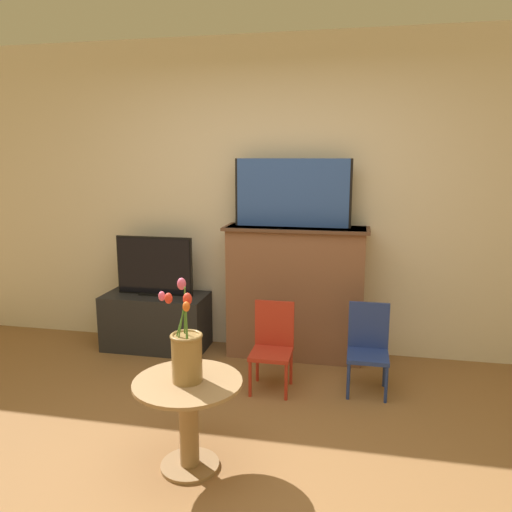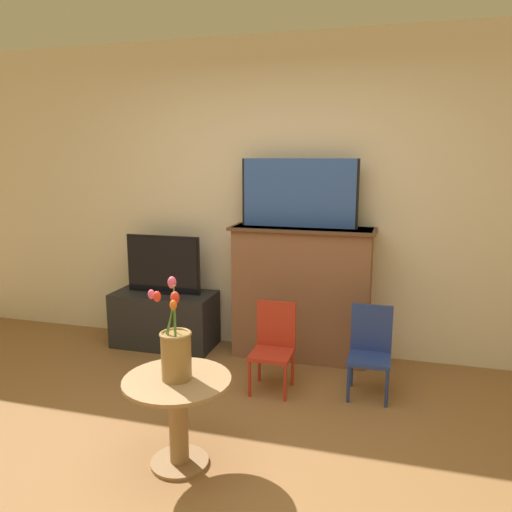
{
  "view_description": "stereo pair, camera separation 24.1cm",
  "coord_description": "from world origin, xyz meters",
  "px_view_note": "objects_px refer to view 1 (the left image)",
  "views": [
    {
      "loc": [
        0.7,
        -2.16,
        1.7
      ],
      "look_at": [
        0.01,
        1.16,
        1.03
      ],
      "focal_mm": 35.0,
      "sensor_mm": 36.0,
      "label": 1
    },
    {
      "loc": [
        0.93,
        -2.11,
        1.7
      ],
      "look_at": [
        0.01,
        1.16,
        1.03
      ],
      "focal_mm": 35.0,
      "sensor_mm": 36.0,
      "label": 2
    }
  ],
  "objects_px": {
    "chair_red": "(273,343)",
    "chair_blue": "(368,344)",
    "painting": "(292,193)",
    "vase_tulips": "(186,352)",
    "tv_monitor": "(154,267)"
  },
  "relations": [
    {
      "from": "tv_monitor",
      "to": "vase_tulips",
      "type": "xyz_separation_m",
      "value": [
        0.88,
        -1.65,
        -0.07
      ]
    },
    {
      "from": "tv_monitor",
      "to": "chair_red",
      "type": "height_order",
      "value": "tv_monitor"
    },
    {
      "from": "painting",
      "to": "chair_red",
      "type": "relative_size",
      "value": 1.49
    },
    {
      "from": "chair_blue",
      "to": "painting",
      "type": "bearing_deg",
      "value": 140.03
    },
    {
      "from": "tv_monitor",
      "to": "painting",
      "type": "bearing_deg",
      "value": 3.48
    },
    {
      "from": "tv_monitor",
      "to": "chair_red",
      "type": "distance_m",
      "value": 1.36
    },
    {
      "from": "painting",
      "to": "tv_monitor",
      "type": "distance_m",
      "value": 1.38
    },
    {
      "from": "chair_blue",
      "to": "vase_tulips",
      "type": "bearing_deg",
      "value": -129.68
    },
    {
      "from": "chair_blue",
      "to": "chair_red",
      "type": "bearing_deg",
      "value": -171.52
    },
    {
      "from": "tv_monitor",
      "to": "vase_tulips",
      "type": "relative_size",
      "value": 1.26
    },
    {
      "from": "chair_red",
      "to": "chair_blue",
      "type": "xyz_separation_m",
      "value": [
        0.69,
        0.1,
        0.0
      ]
    },
    {
      "from": "chair_red",
      "to": "chair_blue",
      "type": "distance_m",
      "value": 0.7
    },
    {
      "from": "chair_red",
      "to": "tv_monitor",
      "type": "bearing_deg",
      "value": 153.77
    },
    {
      "from": "vase_tulips",
      "to": "chair_red",
      "type": "bearing_deg",
      "value": 75.22
    },
    {
      "from": "tv_monitor",
      "to": "vase_tulips",
      "type": "distance_m",
      "value": 1.87
    }
  ]
}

